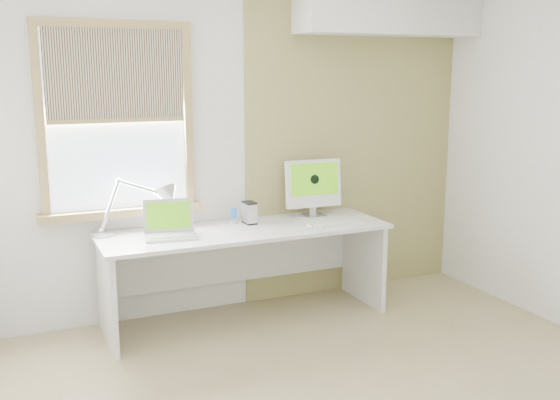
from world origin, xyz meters
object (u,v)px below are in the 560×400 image
laptop (170,227)px  external_drive (249,213)px  desk_lamp (156,202)px  imac (313,185)px  desk (243,251)px

laptop → external_drive: (0.67, 0.13, 0.02)m
desk_lamp → imac: 1.29m
desk → external_drive: bearing=42.4°
desk_lamp → imac: size_ratio=1.54×
desk_lamp → laptop: desk_lamp is taller
imac → external_drive: bearing=-176.4°
desk → external_drive: size_ratio=12.78×
desk_lamp → external_drive: 0.73m
desk_lamp → imac: bearing=-1.7°
desk → desk_lamp: desk_lamp is taller
desk → desk_lamp: (-0.62, 0.16, 0.41)m
laptop → imac: imac is taller
desk_lamp → laptop: (0.05, -0.20, -0.15)m
desk → desk_lamp: size_ratio=3.00×
desk_lamp → imac: imac is taller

